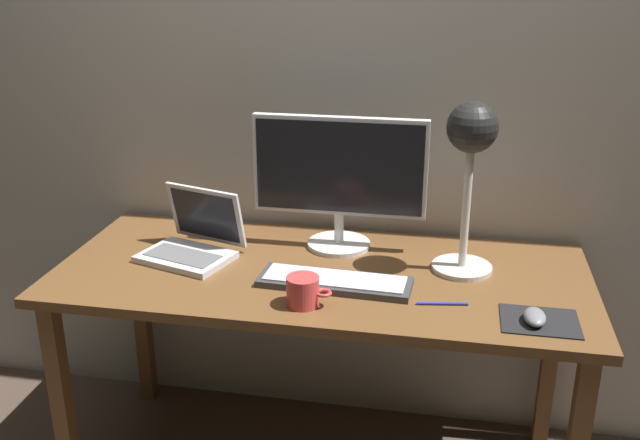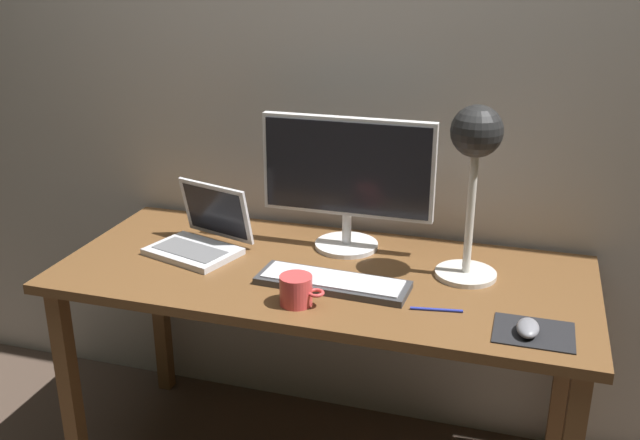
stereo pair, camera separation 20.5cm
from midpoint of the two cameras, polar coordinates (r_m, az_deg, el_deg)
The scene contains 10 objects.
back_wall at distance 2.38m, azimuth 5.58°, elevation 12.28°, with size 4.80×0.06×2.60m, color #A8A099.
desk at distance 2.20m, azimuth 2.89°, elevation -5.93°, with size 1.60×0.70×0.74m.
monitor at distance 2.25m, azimuth 4.81°, elevation 3.50°, with size 0.55×0.20×0.43m.
keyboard_main at distance 2.06m, azimuth 3.87°, elevation -5.03°, with size 0.45×0.16×0.03m.
laptop at distance 2.30m, azimuth -6.75°, elevation -1.00°, with size 0.33×0.31×0.21m.
desk_lamp at distance 2.06m, azimuth 15.06°, elevation 4.99°, with size 0.18×0.18×0.51m.
mousepad at distance 1.93m, azimuth 19.64°, elevation -8.52°, with size 0.20×0.16×0.00m, color black.
mouse at distance 1.91m, azimuth 19.24°, elevation -8.20°, with size 0.06×0.10×0.03m, color slate.
coffee_mug at distance 1.94m, azimuth 1.15°, elevation -5.69°, with size 0.12×0.09×0.08m.
pen at distance 1.97m, azimuth 12.25°, elevation -7.06°, with size 0.01×0.01×0.14m, color #2633A5.
Camera 2 is at (0.56, -1.88, 1.64)m, focal length 40.19 mm.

